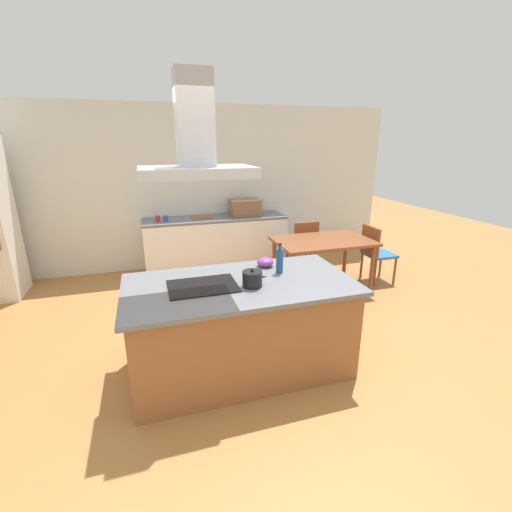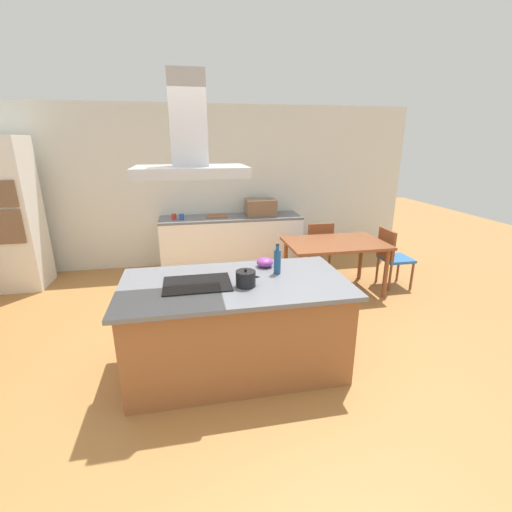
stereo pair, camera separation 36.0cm
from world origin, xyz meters
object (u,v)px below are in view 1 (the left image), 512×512
object	(u,v)px
cooktop	(203,286)
cutting_board	(201,217)
chair_at_right_end	(375,250)
olive_oil_bottle	(280,260)
coffee_mug_red	(158,219)
chair_facing_back_wall	(303,244)
countertop_microwave	(245,207)
mixing_bowl	(265,262)
tea_kettle	(252,279)
dining_table	(323,245)
range_hood	(195,144)
coffee_mug_blue	(166,218)

from	to	relation	value
cooktop	cutting_board	xyz separation A→B (m)	(0.44, 2.93, 0.00)
cooktop	chair_at_right_end	world-z (taller)	cooktop
olive_oil_bottle	coffee_mug_red	distance (m)	2.92
cutting_board	chair_facing_back_wall	world-z (taller)	cutting_board
countertop_microwave	chair_at_right_end	world-z (taller)	countertop_microwave
mixing_bowl	coffee_mug_red	size ratio (longest dim) A/B	1.89
chair_facing_back_wall	chair_at_right_end	bearing A→B (deg)	-36.01
countertop_microwave	chair_facing_back_wall	xyz separation A→B (m)	(0.82, -0.65, -0.53)
coffee_mug_red	chair_at_right_end	xyz separation A→B (m)	(3.18, -1.29, -0.44)
tea_kettle	dining_table	size ratio (longest dim) A/B	0.16
cooktop	chair_at_right_end	distance (m)	3.33
mixing_bowl	coffee_mug_red	bearing A→B (deg)	110.88
cutting_board	countertop_microwave	bearing A→B (deg)	-3.82
olive_oil_bottle	chair_at_right_end	size ratio (longest dim) A/B	0.33
olive_oil_bottle	chair_facing_back_wall	size ratio (longest dim) A/B	0.33
tea_kettle	range_hood	size ratio (longest dim) A/B	0.25
chair_facing_back_wall	tea_kettle	bearing A→B (deg)	-123.98
mixing_bowl	cutting_board	distance (m)	2.60
cooktop	mixing_bowl	distance (m)	0.78
olive_oil_bottle	chair_facing_back_wall	bearing A→B (deg)	59.57
tea_kettle	coffee_mug_red	size ratio (longest dim) A/B	2.52
tea_kettle	cooktop	bearing A→B (deg)	164.12
olive_oil_bottle	coffee_mug_blue	distance (m)	2.84
cutting_board	range_hood	bearing A→B (deg)	-98.52
olive_oil_bottle	dining_table	world-z (taller)	olive_oil_bottle
cooktop	dining_table	bearing A→B (deg)	37.93
countertop_microwave	range_hood	xyz separation A→B (m)	(-1.19, -2.88, 1.06)
mixing_bowl	chair_at_right_end	world-z (taller)	mixing_bowl
coffee_mug_blue	chair_at_right_end	size ratio (longest dim) A/B	0.10
cooktop	chair_at_right_end	xyz separation A→B (m)	(2.92, 1.56, -0.40)
chair_at_right_end	range_hood	bearing A→B (deg)	-151.86
coffee_mug_blue	chair_facing_back_wall	xyz separation A→B (m)	(2.14, -0.59, -0.44)
tea_kettle	chair_at_right_end	bearing A→B (deg)	33.96
olive_oil_bottle	countertop_microwave	xyz separation A→B (m)	(0.42, 2.75, 0.01)
countertop_microwave	cutting_board	bearing A→B (deg)	176.18
countertop_microwave	chair_facing_back_wall	world-z (taller)	countertop_microwave
cooktop	countertop_microwave	xyz separation A→B (m)	(1.19, 2.88, 0.13)
olive_oil_bottle	dining_table	xyz separation A→B (m)	(1.23, 1.43, -0.36)
chair_facing_back_wall	coffee_mug_red	bearing A→B (deg)	164.52
dining_table	countertop_microwave	bearing A→B (deg)	121.72
cutting_board	coffee_mug_blue	bearing A→B (deg)	-169.33
coffee_mug_blue	range_hood	bearing A→B (deg)	-87.18
mixing_bowl	coffee_mug_blue	size ratio (longest dim) A/B	1.89
olive_oil_bottle	mixing_bowl	xyz separation A→B (m)	(-0.07, 0.21, -0.08)
cutting_board	dining_table	world-z (taller)	cutting_board
cooktop	coffee_mug_red	distance (m)	2.87
chair_facing_back_wall	range_hood	world-z (taller)	range_hood
countertop_microwave	range_hood	distance (m)	3.29
cooktop	coffee_mug_red	size ratio (longest dim) A/B	6.67
tea_kettle	mixing_bowl	xyz separation A→B (m)	(0.27, 0.46, -0.02)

